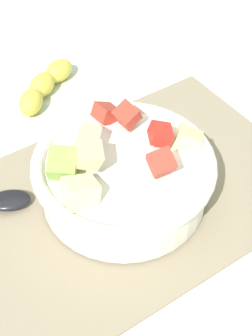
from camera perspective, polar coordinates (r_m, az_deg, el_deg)
name	(u,v)px	position (r m, az deg, el deg)	size (l,w,h in m)	color
ground_plane	(124,197)	(0.68, -0.23, -3.37)	(2.40, 2.40, 0.00)	silver
placemat	(124,196)	(0.68, -0.23, -3.21)	(0.50, 0.32, 0.01)	gray
salad_bowl	(125,173)	(0.65, -0.08, -0.53)	(0.24, 0.24, 0.11)	white
banana_whole	(44,86)	(0.85, -9.31, 9.26)	(0.14, 0.11, 0.04)	yellow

